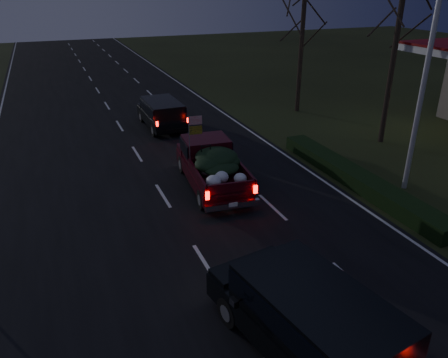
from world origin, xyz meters
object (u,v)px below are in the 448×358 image
object	(u,v)px
pickup_truck	(212,163)
light_pole	(430,52)
rear_suv	(313,318)
lead_suv	(162,111)

from	to	relation	value
pickup_truck	light_pole	bearing A→B (deg)	-18.16
light_pole	pickup_truck	world-z (taller)	light_pole
pickup_truck	rear_suv	xyz separation A→B (m)	(-1.19, -9.44, 0.12)
light_pole	lead_suv	size ratio (longest dim) A/B	1.99
light_pole	rear_suv	world-z (taller)	light_pole
lead_suv	pickup_truck	bearing A→B (deg)	-91.53
pickup_truck	rear_suv	size ratio (longest dim) A/B	0.97
light_pole	rear_suv	bearing A→B (deg)	-143.75
pickup_truck	lead_suv	size ratio (longest dim) A/B	1.17
light_pole	pickup_truck	bearing A→B (deg)	156.48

